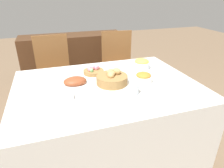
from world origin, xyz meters
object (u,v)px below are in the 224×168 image
at_px(knife, 128,104).
at_px(spoon, 132,104).
at_px(carrot_bowl, 143,78).
at_px(fork, 86,112).
at_px(chair_far_right, 118,66).
at_px(ham_platter, 75,82).
at_px(bread_basket, 112,79).
at_px(dinner_plate, 108,108).
at_px(chair_far_left, 55,73).
at_px(pineapple_bowl, 142,64).
at_px(drinking_cup, 134,89).
at_px(butter_dish, 66,97).
at_px(sideboard, 74,61).
at_px(egg_basket, 94,71).

xyz_separation_m(knife, spoon, (0.03, 0.00, 0.00)).
bearing_deg(carrot_bowl, fork, -151.26).
distance_m(chair_far_right, ham_platter, 1.13).
distance_m(bread_basket, ham_platter, 0.33).
bearing_deg(dinner_plate, chair_far_left, 103.13).
distance_m(pineapple_bowl, carrot_bowl, 0.36).
xyz_separation_m(bread_basket, ham_platter, (-0.32, 0.08, -0.02)).
xyz_separation_m(ham_platter, spoon, (0.35, -0.46, -0.02)).
distance_m(bread_basket, dinner_plate, 0.42).
distance_m(drinking_cup, butter_dish, 0.54).
distance_m(pineapple_bowl, spoon, 0.76).
relative_size(sideboard, knife, 9.40).
xyz_separation_m(bread_basket, egg_basket, (-0.10, 0.29, -0.02)).
bearing_deg(sideboard, pineapple_bowl, -68.38).
height_order(carrot_bowl, butter_dish, carrot_bowl).
relative_size(bread_basket, spoon, 1.62).
bearing_deg(drinking_cup, carrot_bowl, 47.07).
bearing_deg(chair_far_left, sideboard, 60.87).
bearing_deg(pineapple_bowl, chair_far_right, 91.82).
xyz_separation_m(bread_basket, drinking_cup, (0.11, -0.24, -0.00)).
bearing_deg(sideboard, carrot_bowl, -76.71).
xyz_separation_m(chair_far_left, fork, (0.15, -1.31, 0.20)).
xyz_separation_m(egg_basket, dinner_plate, (-0.06, -0.67, -0.02)).
relative_size(pineapple_bowl, butter_dish, 1.59).
bearing_deg(pineapple_bowl, bread_basket, -147.33).
relative_size(dinner_plate, knife, 1.54).
bearing_deg(pineapple_bowl, dinner_plate, -131.43).
bearing_deg(drinking_cup, fork, -161.43).
bearing_deg(dinner_plate, knife, 0.00).
bearing_deg(ham_platter, drinking_cup, -37.34).
distance_m(bread_basket, fork, 0.50).
height_order(pineapple_bowl, dinner_plate, pineapple_bowl).
height_order(chair_far_left, butter_dish, chair_far_left).
height_order(pineapple_bowl, butter_dish, pineapple_bowl).
bearing_deg(carrot_bowl, knife, -130.71).
height_order(bread_basket, carrot_bowl, bread_basket).
relative_size(carrot_bowl, drinking_cup, 1.74).
relative_size(chair_far_left, ham_platter, 3.18).
height_order(sideboard, spoon, sideboard).
bearing_deg(bread_basket, sideboard, 94.24).
bearing_deg(dinner_plate, carrot_bowl, 36.69).
bearing_deg(carrot_bowl, sideboard, 103.29).
distance_m(chair_far_left, sideboard, 0.78).
bearing_deg(knife, ham_platter, 123.05).
relative_size(chair_far_right, chair_far_left, 1.00).
distance_m(chair_far_right, sideboard, 0.88).
bearing_deg(pineapple_bowl, sideboard, 111.62).
relative_size(sideboard, spoon, 9.40).
bearing_deg(chair_far_left, drinking_cup, -67.15).
height_order(spoon, drinking_cup, drinking_cup).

